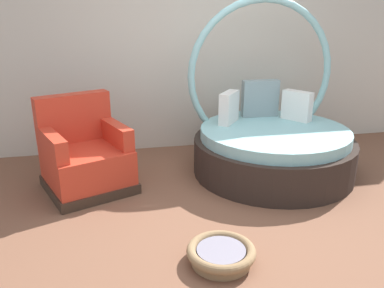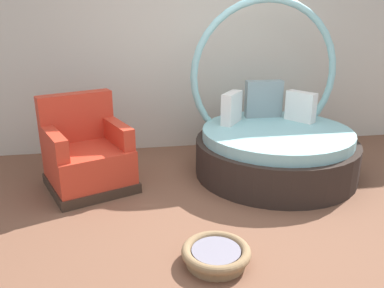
{
  "view_description": "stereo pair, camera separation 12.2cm",
  "coord_description": "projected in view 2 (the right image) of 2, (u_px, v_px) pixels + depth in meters",
  "views": [
    {
      "loc": [
        -0.93,
        -2.85,
        1.78
      ],
      "look_at": [
        -0.24,
        0.6,
        0.55
      ],
      "focal_mm": 36.8,
      "sensor_mm": 36.0,
      "label": 1
    },
    {
      "loc": [
        -0.81,
        -2.87,
        1.78
      ],
      "look_at": [
        -0.24,
        0.6,
        0.55
      ],
      "focal_mm": 36.8,
      "sensor_mm": 36.0,
      "label": 2
    }
  ],
  "objects": [
    {
      "name": "back_wall",
      "position": [
        190.0,
        38.0,
        4.94
      ],
      "size": [
        8.0,
        0.12,
        2.83
      ],
      "primitive_type": "cube",
      "color": "beige",
      "rests_on": "ground_plane"
    },
    {
      "name": "round_daybed",
      "position": [
        274.0,
        140.0,
        4.4
      ],
      "size": [
        1.77,
        1.77,
        1.91
      ],
      "color": "#2D231E",
      "rests_on": "ground_plane"
    },
    {
      "name": "pet_basket",
      "position": [
        216.0,
        254.0,
        2.87
      ],
      "size": [
        0.51,
        0.51,
        0.13
      ],
      "color": "#8E704C",
      "rests_on": "ground_plane"
    },
    {
      "name": "red_armchair",
      "position": [
        87.0,
        156.0,
        4.04
      ],
      "size": [
        1.04,
        1.04,
        0.94
      ],
      "color": "#38281E",
      "rests_on": "ground_plane"
    },
    {
      "name": "ground_plane",
      "position": [
        231.0,
        226.0,
        3.39
      ],
      "size": [
        8.0,
        8.0,
        0.02
      ],
      "primitive_type": "cube",
      "color": "brown"
    }
  ]
}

